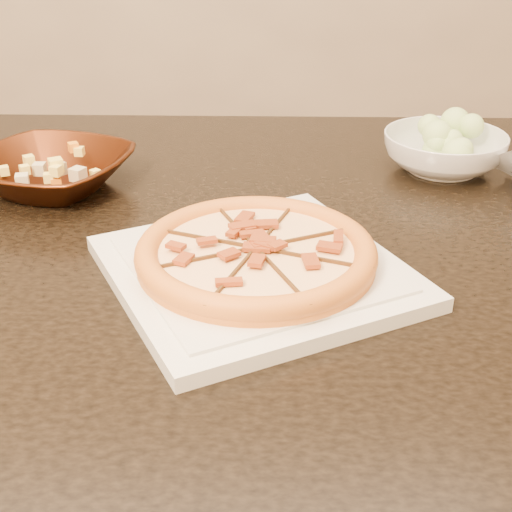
# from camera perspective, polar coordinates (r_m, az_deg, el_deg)

# --- Properties ---
(dining_table) EXTENTS (1.59, 1.07, 0.75)m
(dining_table) POSITION_cam_1_polar(r_m,az_deg,el_deg) (1.01, -6.33, -2.07)
(dining_table) COLOR black
(dining_table) RESTS_ON floor
(plate) EXTENTS (0.42, 0.42, 0.02)m
(plate) POSITION_cam_1_polar(r_m,az_deg,el_deg) (0.83, 0.00, -1.19)
(plate) COLOR silver
(plate) RESTS_ON dining_table
(pizza) EXTENTS (0.28, 0.28, 0.03)m
(pizza) POSITION_cam_1_polar(r_m,az_deg,el_deg) (0.81, -0.00, 0.24)
(pizza) COLOR #D5632C
(pizza) RESTS_ON plate
(bronze_bowl) EXTENTS (0.29, 0.29, 0.06)m
(bronze_bowl) POSITION_cam_1_polar(r_m,az_deg,el_deg) (1.10, -16.06, 6.48)
(bronze_bowl) COLOR #421C0B
(bronze_bowl) RESTS_ON dining_table
(mixed_dish) EXTENTS (0.09, 0.11, 0.03)m
(mixed_dish) POSITION_cam_1_polar(r_m,az_deg,el_deg) (1.09, -16.45, 8.50)
(mixed_dish) COLOR tan
(mixed_dish) RESTS_ON bronze_bowl
(salad_bowl) EXTENTS (0.21, 0.21, 0.06)m
(salad_bowl) POSITION_cam_1_polar(r_m,az_deg,el_deg) (1.17, 14.80, 8.03)
(salad_bowl) COLOR silver
(salad_bowl) RESTS_ON dining_table
(salad) EXTENTS (0.10, 0.10, 0.04)m
(salad) POSITION_cam_1_polar(r_m,az_deg,el_deg) (1.16, 15.06, 10.24)
(salad) COLOR #B7CE81
(salad) RESTS_ON salad_bowl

